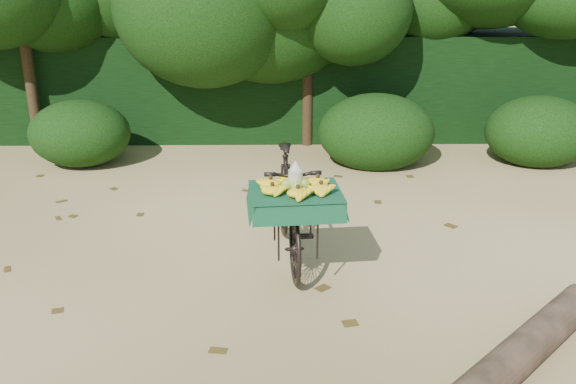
{
  "coord_description": "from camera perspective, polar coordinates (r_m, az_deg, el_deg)",
  "views": [
    {
      "loc": [
        0.02,
        -4.7,
        2.83
      ],
      "look_at": [
        0.1,
        0.57,
        0.9
      ],
      "focal_mm": 38.0,
      "sensor_mm": 36.0,
      "label": 1
    }
  ],
  "objects": [
    {
      "name": "vendor_bicycle",
      "position": [
        6.15,
        0.08,
        -1.29
      ],
      "size": [
        0.88,
        1.94,
        1.15
      ],
      "rotation": [
        0.0,
        0.0,
        0.09
      ],
      "color": "black",
      "rests_on": "ground"
    },
    {
      "name": "leaf_litter",
      "position": [
        6.05,
        -0.96,
        -7.75
      ],
      "size": [
        7.0,
        7.3,
        0.01
      ],
      "primitive_type": null,
      "color": "#473512",
      "rests_on": "ground"
    },
    {
      "name": "bush_clumps",
      "position": [
        9.32,
        2.13,
        5.28
      ],
      "size": [
        8.8,
        1.7,
        0.9
      ],
      "primitive_type": null,
      "color": "black",
      "rests_on": "ground"
    },
    {
      "name": "hedge_backdrop",
      "position": [
        11.17,
        -0.96,
        10.13
      ],
      "size": [
        26.0,
        1.8,
        1.8
      ],
      "primitive_type": "cube",
      "color": "black",
      "rests_on": "ground"
    },
    {
      "name": "ground",
      "position": [
        5.49,
        -0.97,
        -10.97
      ],
      "size": [
        80.0,
        80.0,
        0.0
      ],
      "primitive_type": "plane",
      "color": "tan",
      "rests_on": "ground"
    },
    {
      "name": "tree_row",
      "position": [
        10.26,
        -4.77,
        15.38
      ],
      "size": [
        14.5,
        2.0,
        4.0
      ],
      "primitive_type": null,
      "color": "black",
      "rests_on": "ground"
    }
  ]
}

